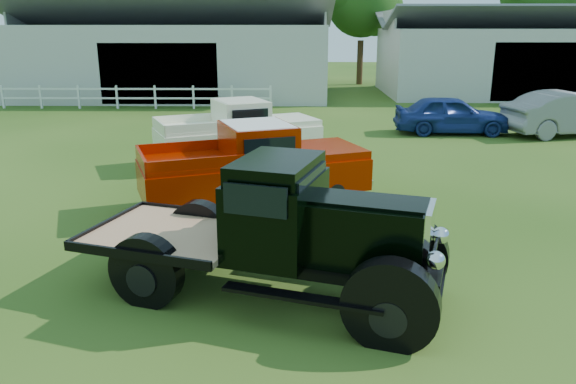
# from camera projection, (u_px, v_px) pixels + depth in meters

# --- Properties ---
(ground) EXTENTS (120.00, 120.00, 0.00)m
(ground) POSITION_uv_depth(u_px,v_px,m) (276.00, 267.00, 10.05)
(ground) COLOR #1D3F0C
(shed_left) EXTENTS (18.80, 10.20, 5.60)m
(shed_left) POSITION_uv_depth(u_px,v_px,m) (177.00, 49.00, 34.28)
(shed_left) COLOR #B8B6A6
(shed_left) RESTS_ON ground
(shed_right) EXTENTS (16.80, 9.20, 5.20)m
(shed_right) POSITION_uv_depth(u_px,v_px,m) (515.00, 52.00, 34.99)
(shed_right) COLOR #B8B6A6
(shed_right) RESTS_ON ground
(fence_rail) EXTENTS (14.20, 0.16, 1.20)m
(fence_rail) POSITION_uv_depth(u_px,v_px,m) (136.00, 97.00, 29.17)
(fence_rail) COLOR white
(fence_rail) RESTS_ON ground
(tree_a) EXTENTS (6.30, 6.30, 10.50)m
(tree_a) POSITION_uv_depth(u_px,v_px,m) (43.00, 10.00, 40.45)
(tree_a) COLOR #195410
(tree_a) RESTS_ON ground
(tree_b) EXTENTS (6.90, 6.90, 11.50)m
(tree_b) POSITION_uv_depth(u_px,v_px,m) (238.00, 3.00, 41.07)
(tree_b) COLOR #195410
(tree_b) RESTS_ON ground
(tree_c) EXTENTS (5.40, 5.40, 9.00)m
(tree_c) POSITION_uv_depth(u_px,v_px,m) (361.00, 21.00, 40.33)
(tree_c) COLOR #195410
(tree_c) RESTS_ON ground
(tree_d) EXTENTS (6.00, 6.00, 10.00)m
(tree_d) POSITION_uv_depth(u_px,v_px,m) (538.00, 14.00, 40.96)
(tree_d) COLOR #195410
(tree_d) RESTS_ON ground
(vintage_flatbed) EXTENTS (6.09, 3.86, 2.25)m
(vintage_flatbed) POSITION_uv_depth(u_px,v_px,m) (270.00, 229.00, 8.70)
(vintage_flatbed) COLOR black
(vintage_flatbed) RESTS_ON ground
(red_pickup) EXTENTS (5.86, 3.93, 2.00)m
(red_pickup) POSITION_uv_depth(u_px,v_px,m) (254.00, 165.00, 13.27)
(red_pickup) COLOR #961700
(red_pickup) RESTS_ON ground
(white_pickup) EXTENTS (5.58, 3.99, 1.91)m
(white_pickup) POSITION_uv_depth(u_px,v_px,m) (238.00, 132.00, 17.60)
(white_pickup) COLOR #F5F0CD
(white_pickup) RESTS_ON ground
(misc_car_blue) EXTENTS (4.51, 1.95, 1.52)m
(misc_car_blue) POSITION_uv_depth(u_px,v_px,m) (451.00, 115.00, 22.34)
(misc_car_blue) COLOR navy
(misc_car_blue) RESTS_ON ground
(misc_car_grey) EXTENTS (5.48, 2.86, 1.72)m
(misc_car_grey) POSITION_uv_depth(u_px,v_px,m) (571.00, 114.00, 21.89)
(misc_car_grey) COLOR slate
(misc_car_grey) RESTS_ON ground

